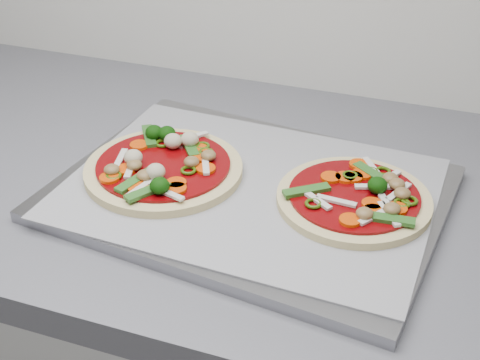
% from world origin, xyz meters
% --- Properties ---
extents(base_cabinet, '(3.60, 0.60, 0.86)m').
position_xyz_m(base_cabinet, '(0.00, 1.30, 0.43)').
color(base_cabinet, '#B7B7B5').
rests_on(base_cabinet, ground).
extents(countertop, '(3.60, 0.60, 0.04)m').
position_xyz_m(countertop, '(0.00, 1.30, 0.88)').
color(countertop, '#5D5D64').
rests_on(countertop, base_cabinet).
extents(baking_tray, '(0.50, 0.40, 0.02)m').
position_xyz_m(baking_tray, '(0.39, 1.26, 0.91)').
color(baking_tray, gray).
rests_on(baking_tray, countertop).
extents(parchment, '(0.46, 0.34, 0.00)m').
position_xyz_m(parchment, '(0.39, 1.26, 0.92)').
color(parchment, '#929297').
rests_on(parchment, baking_tray).
extents(pizza_left, '(0.23, 0.23, 0.03)m').
position_xyz_m(pizza_left, '(0.27, 1.25, 0.93)').
color(pizza_left, beige).
rests_on(pizza_left, parchment).
extents(pizza_right, '(0.19, 0.19, 0.03)m').
position_xyz_m(pizza_right, '(0.52, 1.27, 0.93)').
color(pizza_right, beige).
rests_on(pizza_right, parchment).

